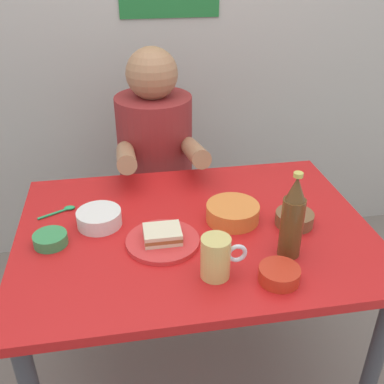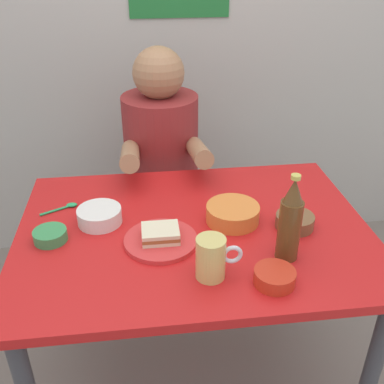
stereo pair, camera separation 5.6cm
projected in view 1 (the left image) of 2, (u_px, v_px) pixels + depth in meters
The scene contains 14 objects.
ground_plane at pixel (194, 382), 1.77m from camera, with size 6.00×6.00×0.00m, color slate.
dining_table at pixel (195, 251), 1.45m from camera, with size 1.10×0.80×0.74m.
stool at pixel (159, 223), 2.13m from camera, with size 0.34×0.34×0.45m.
person_seated at pixel (155, 144), 1.91m from camera, with size 0.33×0.56×0.72m.
plate_orange at pixel (163, 241), 1.33m from camera, with size 0.22×0.22×0.01m, color red.
sandwich at pixel (162, 234), 1.32m from camera, with size 0.11×0.09×0.04m.
beer_mug at pixel (216, 257), 1.18m from camera, with size 0.13×0.08×0.12m.
beer_bottle at pixel (292, 219), 1.23m from camera, with size 0.06×0.06×0.26m.
condiment_bowl_brown at pixel (294, 218), 1.41m from camera, with size 0.12×0.12×0.04m.
rice_bowl_white at pixel (99, 217), 1.40m from camera, with size 0.14×0.14×0.05m.
sauce_bowl_chili at pixel (279, 274), 1.18m from camera, with size 0.11×0.11×0.04m.
soup_bowl_orange at pixel (233, 212), 1.43m from camera, with size 0.17×0.17×0.05m.
dip_bowl_green at pixel (50, 239), 1.32m from camera, with size 0.10×0.10×0.03m.
spoon at pixel (63, 210), 1.48m from camera, with size 0.12×0.07×0.01m.
Camera 1 is at (-0.21, -1.15, 1.53)m, focal length 41.79 mm.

